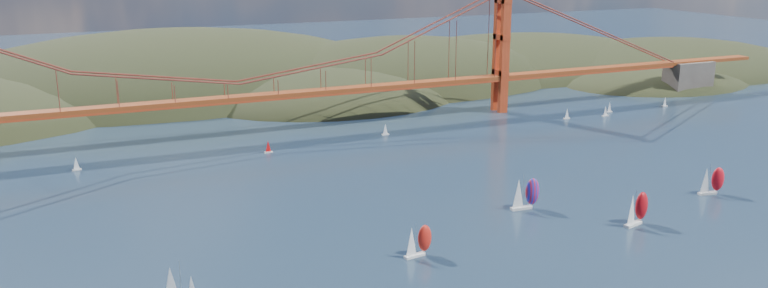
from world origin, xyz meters
TOP-DOWN VIEW (x-y plane):
  - headlands at (44.95, 278.29)m, footprint 725.00×225.00m
  - bridge at (-1.75, 180.00)m, footprint 552.00×12.00m
  - racer_0 at (12.73, 45.89)m, footprint 7.82×3.85m
  - racer_1 at (76.88, 41.20)m, footprint 9.04×5.24m
  - racer_2 at (116.24, 52.47)m, footprint 8.44×4.23m
  - racer_rwb at (56.19, 64.11)m, footprint 8.99×3.76m
  - distant_boat_3 at (-61.85, 157.36)m, footprint 3.00×2.00m
  - distant_boat_4 at (138.85, 154.28)m, footprint 3.00×2.00m
  - distant_boat_5 at (157.78, 151.63)m, footprint 3.00×2.00m
  - distant_boat_6 at (165.03, 157.58)m, footprint 3.00×2.00m
  - distant_boat_7 at (197.17, 156.76)m, footprint 3.00×2.00m
  - distant_boat_8 at (54.03, 159.92)m, footprint 3.00×2.00m
  - distant_boat_9 at (3.77, 152.79)m, footprint 3.00×2.00m

SIDE VIEW (x-z plane):
  - headlands at x=44.95m, z-range -60.46..35.54m
  - distant_boat_3 at x=-61.85m, z-range 0.06..4.76m
  - distant_boat_4 at x=138.85m, z-range 0.06..4.76m
  - distant_boat_5 at x=157.78m, z-range 0.06..4.76m
  - distant_boat_6 at x=165.03m, z-range 0.06..4.76m
  - distant_boat_7 at x=197.17m, z-range 0.06..4.76m
  - distant_boat_8 at x=54.03m, z-range 0.06..4.76m
  - distant_boat_9 at x=3.77m, z-range 0.06..4.76m
  - racer_0 at x=12.73m, z-range -0.24..8.56m
  - racer_2 at x=116.24m, z-range -0.26..9.23m
  - racer_1 at x=76.88m, z-range -0.28..9.86m
  - racer_rwb at x=56.19m, z-range -0.28..9.98m
  - bridge at x=-1.75m, z-range 4.73..59.73m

